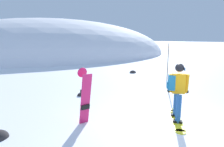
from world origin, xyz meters
The scene contains 7 objects.
ground_plane centered at (0.00, 0.00, 0.00)m, with size 300.00×300.00×0.00m, color white.
ridge_peak_main centered at (6.37, 30.06, 0.00)m, with size 38.59×34.73×11.25m.
snowboarder_main centered at (0.46, 0.23, 0.92)m, with size 1.38×1.38×1.71m.
spare_snowboard centered at (-1.90, 1.48, 0.83)m, with size 0.28×0.37×1.63m.
piste_marker_near centered at (3.95, 3.43, 1.27)m, with size 0.20×0.20×2.25m.
rock_mid centered at (-0.77, 4.11, 0.00)m, with size 0.38×0.33×0.27m.
rock_small centered at (4.67, 7.09, 0.00)m, with size 0.50×0.43×0.35m.
Camera 1 is at (-4.16, -3.13, 2.41)m, focal length 30.44 mm.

